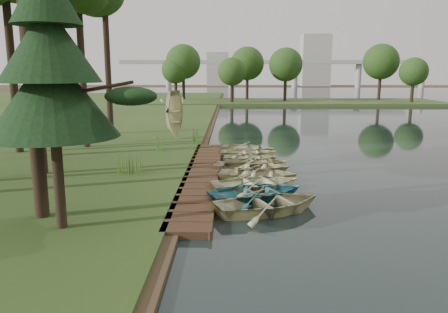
{
  "coord_description": "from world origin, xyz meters",
  "views": [
    {
      "loc": [
        -0.24,
        -20.38,
        5.02
      ],
      "look_at": [
        -0.54,
        -0.44,
        1.14
      ],
      "focal_mm": 35.0,
      "sensor_mm": 36.0,
      "label": 1
    }
  ],
  "objects_px": {
    "rowboat_2": "(256,181)",
    "rowboat_1": "(258,190)",
    "boardwalk": "(202,175)",
    "pine_tree": "(50,67)",
    "rowboat_0": "(269,201)",
    "stored_rowboat": "(175,134)"
  },
  "relations": [
    {
      "from": "stored_rowboat",
      "to": "rowboat_0",
      "type": "bearing_deg",
      "value": -127.65
    },
    {
      "from": "boardwalk",
      "to": "pine_tree",
      "type": "xyz_separation_m",
      "value": [
        -3.84,
        -7.64,
        5.01
      ]
    },
    {
      "from": "rowboat_0",
      "to": "stored_rowboat",
      "type": "height_order",
      "value": "stored_rowboat"
    },
    {
      "from": "boardwalk",
      "to": "rowboat_2",
      "type": "xyz_separation_m",
      "value": [
        2.46,
        -2.43,
        0.3
      ]
    },
    {
      "from": "rowboat_0",
      "to": "rowboat_1",
      "type": "xyz_separation_m",
      "value": [
        -0.32,
        1.44,
        -0.01
      ]
    },
    {
      "from": "pine_tree",
      "to": "rowboat_2",
      "type": "bearing_deg",
      "value": 39.58
    },
    {
      "from": "rowboat_1",
      "to": "pine_tree",
      "type": "bearing_deg",
      "value": 99.12
    },
    {
      "from": "rowboat_2",
      "to": "rowboat_1",
      "type": "bearing_deg",
      "value": 161.41
    },
    {
      "from": "rowboat_0",
      "to": "rowboat_2",
      "type": "bearing_deg",
      "value": -15.01
    },
    {
      "from": "stored_rowboat",
      "to": "pine_tree",
      "type": "distance_m",
      "value": 18.75
    },
    {
      "from": "rowboat_0",
      "to": "rowboat_2",
      "type": "relative_size",
      "value": 1.03
    },
    {
      "from": "pine_tree",
      "to": "rowboat_1",
      "type": "bearing_deg",
      "value": 31.19
    },
    {
      "from": "rowboat_1",
      "to": "stored_rowboat",
      "type": "distance_m",
      "value": 15.23
    },
    {
      "from": "rowboat_0",
      "to": "stored_rowboat",
      "type": "bearing_deg",
      "value": -2.14
    },
    {
      "from": "rowboat_1",
      "to": "stored_rowboat",
      "type": "height_order",
      "value": "stored_rowboat"
    },
    {
      "from": "rowboat_2",
      "to": "stored_rowboat",
      "type": "distance_m",
      "value": 13.92
    },
    {
      "from": "rowboat_1",
      "to": "rowboat_2",
      "type": "height_order",
      "value": "same"
    },
    {
      "from": "boardwalk",
      "to": "pine_tree",
      "type": "relative_size",
      "value": 2.02
    },
    {
      "from": "boardwalk",
      "to": "pine_tree",
      "type": "distance_m",
      "value": 9.91
    },
    {
      "from": "stored_rowboat",
      "to": "pine_tree",
      "type": "height_order",
      "value": "pine_tree"
    },
    {
      "from": "stored_rowboat",
      "to": "pine_tree",
      "type": "xyz_separation_m",
      "value": [
        -1.22,
        -18.17,
        4.5
      ]
    },
    {
      "from": "boardwalk",
      "to": "rowboat_0",
      "type": "distance_m",
      "value": 5.97
    }
  ]
}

